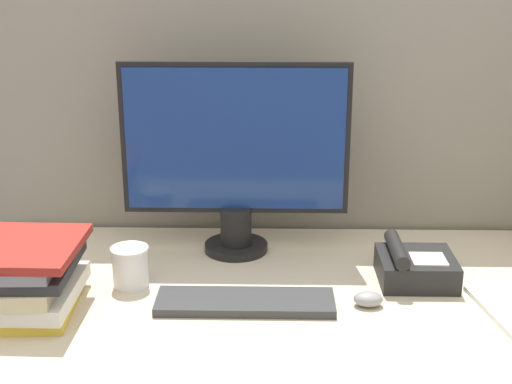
{
  "coord_description": "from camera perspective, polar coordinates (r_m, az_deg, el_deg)",
  "views": [
    {
      "loc": [
        -0.02,
        -1.14,
        1.55
      ],
      "look_at": [
        -0.06,
        0.45,
        1.01
      ],
      "focal_mm": 50.0,
      "sensor_mm": 36.0,
      "label": 1
    }
  ],
  "objects": [
    {
      "name": "monitor",
      "position": [
        1.87,
        -1.67,
        2.7
      ],
      "size": [
        0.6,
        0.17,
        0.51
      ],
      "color": "black",
      "rests_on": "desk"
    },
    {
      "name": "keyboard",
      "position": [
        1.66,
        -0.87,
        -8.8
      ],
      "size": [
        0.41,
        0.12,
        0.02
      ],
      "color": "#333333",
      "rests_on": "desk"
    },
    {
      "name": "book_stack",
      "position": [
        1.69,
        -17.93,
        -6.37
      ],
      "size": [
        0.24,
        0.29,
        0.16
      ],
      "color": "gold",
      "rests_on": "desk"
    },
    {
      "name": "coffee_cup",
      "position": [
        1.76,
        -10.02,
        -5.89
      ],
      "size": [
        0.09,
        0.09,
        0.1
      ],
      "color": "white",
      "rests_on": "desk"
    },
    {
      "name": "cubicle_panel_rear",
      "position": [
        2.16,
        1.79,
        -3.86
      ],
      "size": [
        1.98,
        0.04,
        1.45
      ],
      "color": "gray",
      "rests_on": "ground_plane"
    },
    {
      "name": "mouse",
      "position": [
        1.67,
        8.96,
        -8.46
      ],
      "size": [
        0.07,
        0.05,
        0.03
      ],
      "color": "gray",
      "rests_on": "desk"
    },
    {
      "name": "desk_telephone",
      "position": [
        1.81,
        12.56,
        -5.84
      ],
      "size": [
        0.18,
        0.18,
        0.1
      ],
      "color": "black",
      "rests_on": "desk"
    }
  ]
}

